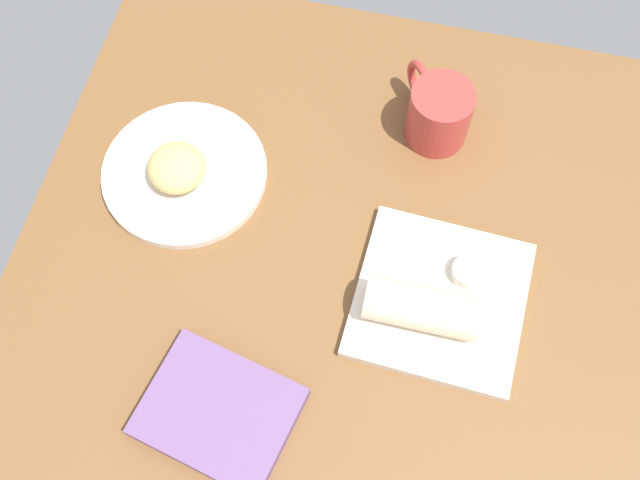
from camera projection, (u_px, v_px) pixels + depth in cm
name	position (u px, v px, depth cm)	size (l,w,h in cm)	color
dining_table	(415.00, 290.00, 104.14)	(110.00, 90.00, 4.00)	brown
round_plate	(185.00, 173.00, 108.91)	(23.62, 23.62, 1.40)	silver
scone_pastry	(177.00, 168.00, 105.68)	(8.25, 8.18, 4.79)	tan
square_plate	(440.00, 299.00, 100.58)	(21.97, 21.97, 1.60)	silver
sauce_cup	(469.00, 272.00, 100.20)	(4.52, 4.52, 2.06)	silver
breakfast_wrap	(421.00, 308.00, 96.19)	(5.72, 5.72, 14.38)	beige
book_stack	(219.00, 412.00, 93.81)	(20.90, 18.17, 2.46)	#6B4C7A
coffee_mug	(438.00, 112.00, 108.36)	(10.64, 12.58, 9.48)	#B23833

